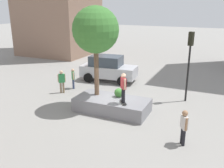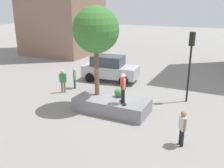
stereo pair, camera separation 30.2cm
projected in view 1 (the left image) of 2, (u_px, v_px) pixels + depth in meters
ground_plane at (116, 110)px, 15.19m from camera, size 120.00×120.00×0.00m
planter_ledge at (112, 105)px, 14.94m from camera, size 4.35×2.10×0.81m
plaza_tree at (96, 30)px, 14.28m from camera, size 2.69×2.69×5.27m
boxwood_shrub at (119, 93)px, 15.02m from camera, size 0.53×0.53×0.53m
skateboard at (123, 102)px, 14.10m from camera, size 0.65×0.76×0.07m
skateboarder at (123, 86)px, 13.80m from camera, size 0.44×0.47×1.68m
sedan_parked at (108, 68)px, 20.71m from camera, size 4.67×2.45×2.10m
traffic_light_corner at (190, 55)px, 15.73m from camera, size 0.35×0.37×4.52m
passerby_with_bag at (73, 77)px, 18.83m from camera, size 0.40×0.43×1.55m
bystander_watching at (184, 125)px, 11.20m from camera, size 0.39×0.51×1.69m
pedestrian_crossing at (62, 80)px, 17.88m from camera, size 0.46×0.44×1.66m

